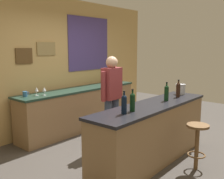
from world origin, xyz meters
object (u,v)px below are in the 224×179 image
object	(u,v)px
coffee_mug	(25,94)
wine_bottle_d	(178,89)
wine_glass_b	(44,89)
wine_bottle_b	(132,101)
wine_bottle_c	(166,92)
bartender	(112,95)
bar_stool	(197,139)
ice_bucket	(181,89)
wine_bottle_a	(124,104)
wine_glass_a	(37,90)

from	to	relation	value
coffee_mug	wine_bottle_d	bearing A→B (deg)	-52.60
wine_bottle_d	wine_glass_b	bearing A→B (deg)	124.25
wine_bottle_b	wine_bottle_c	xyz separation A→B (m)	(0.92, -0.01, 0.00)
bartender	bar_stool	world-z (taller)	bartender
ice_bucket	bar_stool	bearing A→B (deg)	-141.01
wine_bottle_c	wine_glass_b	bearing A→B (deg)	115.63
wine_bottle_d	wine_bottle_c	bearing A→B (deg)	179.03
wine_bottle_a	wine_glass_b	world-z (taller)	wine_bottle_a
bar_stool	bartender	bearing A→B (deg)	92.55
wine_bottle_b	wine_bottle_c	size ratio (longest dim) A/B	1.00
wine_bottle_c	wine_bottle_d	xyz separation A→B (m)	(0.40, -0.01, 0.00)
bar_stool	coffee_mug	bearing A→B (deg)	111.18
ice_bucket	wine_glass_b	bearing A→B (deg)	131.06
bartender	wine_bottle_d	bearing A→B (deg)	-56.14
bartender	bar_stool	bearing A→B (deg)	-87.45
wine_bottle_d	wine_bottle_a	bearing A→B (deg)	179.23
wine_glass_a	wine_bottle_d	bearing A→B (deg)	-55.04
wine_bottle_d	wine_glass_a	world-z (taller)	wine_bottle_d
bar_stool	wine_bottle_c	size ratio (longest dim) A/B	2.22
bartender	wine_bottle_a	bearing A→B (deg)	-132.30
wine_bottle_c	wine_bottle_d	distance (m)	0.40
bartender	wine_bottle_d	world-z (taller)	bartender
bar_stool	wine_bottle_d	distance (m)	1.03
wine_bottle_a	wine_bottle_c	world-z (taller)	same
bar_stool	wine_bottle_c	world-z (taller)	wine_bottle_c
bartender	wine_bottle_a	distance (m)	1.28
wine_bottle_d	coffee_mug	bearing A→B (deg)	127.40
bartender	coffee_mug	distance (m)	1.56
ice_bucket	wine_glass_a	distance (m)	2.65
wine_bottle_a	wine_bottle_d	size ratio (longest dim) A/B	1.00
wine_bottle_a	wine_bottle_b	size ratio (longest dim) A/B	1.00
wine_bottle_b	wine_bottle_c	distance (m)	0.92
bartender	wine_bottle_a	xyz separation A→B (m)	(-0.86, -0.94, 0.12)
bar_stool	wine_bottle_b	size ratio (longest dim) A/B	2.22
ice_bucket	wine_bottle_d	bearing A→B (deg)	-161.92
wine_bottle_b	wine_glass_b	xyz separation A→B (m)	(-0.03, 1.97, -0.05)
coffee_mug	ice_bucket	bearing A→B (deg)	-46.67
wine_bottle_a	wine_glass_a	size ratio (longest dim) A/B	1.97
wine_bottle_a	coffee_mug	world-z (taller)	wine_bottle_a
wine_bottle_a	coffee_mug	xyz separation A→B (m)	(-0.14, 2.14, -0.11)
bar_stool	wine_bottle_d	size ratio (longest dim) A/B	2.22
wine_bottle_b	wine_glass_b	distance (m)	1.97
bar_stool	wine_glass_a	distance (m)	2.89
wine_bottle_d	wine_glass_a	bearing A→B (deg)	124.96
wine_bottle_a	wine_bottle_b	xyz separation A→B (m)	(0.18, -0.00, 0.00)
ice_bucket	wine_glass_a	size ratio (longest dim) A/B	1.21
bartender	wine_bottle_c	xyz separation A→B (m)	(0.24, -0.96, 0.12)
ice_bucket	wine_glass_a	world-z (taller)	ice_bucket
wine_bottle_d	bar_stool	bearing A→B (deg)	-133.43
bar_stool	wine_bottle_a	world-z (taller)	wine_bottle_a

